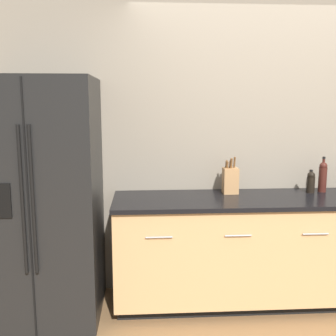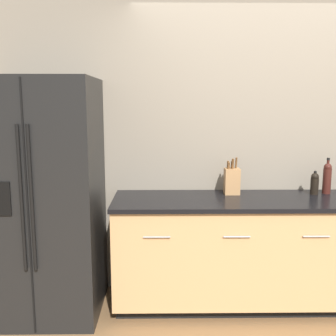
{
  "view_description": "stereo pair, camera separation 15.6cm",
  "coord_description": "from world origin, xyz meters",
  "px_view_note": "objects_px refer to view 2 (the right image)",
  "views": [
    {
      "loc": [
        -1.14,
        -2.2,
        1.69
      ],
      "look_at": [
        -0.94,
        0.88,
        1.17
      ],
      "focal_mm": 42.0,
      "sensor_mm": 36.0,
      "label": 1
    },
    {
      "loc": [
        -0.98,
        -2.21,
        1.69
      ],
      "look_at": [
        -0.94,
        0.88,
        1.17
      ],
      "focal_mm": 42.0,
      "sensor_mm": 36.0,
      "label": 2
    }
  ],
  "objects_px": {
    "wine_bottle": "(327,178)",
    "oil_bottle": "(315,183)",
    "refrigerator": "(44,199)",
    "knife_block": "(232,181)"
  },
  "relations": [
    {
      "from": "refrigerator",
      "to": "knife_block",
      "type": "relative_size",
      "value": 5.98
    },
    {
      "from": "knife_block",
      "to": "oil_bottle",
      "type": "xyz_separation_m",
      "value": [
        0.7,
        -0.02,
        -0.02
      ]
    },
    {
      "from": "refrigerator",
      "to": "wine_bottle",
      "type": "distance_m",
      "value": 2.35
    },
    {
      "from": "knife_block",
      "to": "wine_bottle",
      "type": "xyz_separation_m",
      "value": [
        0.81,
        0.01,
        0.02
      ]
    },
    {
      "from": "refrigerator",
      "to": "oil_bottle",
      "type": "bearing_deg",
      "value": 4.96
    },
    {
      "from": "refrigerator",
      "to": "wine_bottle",
      "type": "bearing_deg",
      "value": 5.48
    },
    {
      "from": "knife_block",
      "to": "wine_bottle",
      "type": "height_order",
      "value": "knife_block"
    },
    {
      "from": "refrigerator",
      "to": "knife_block",
      "type": "height_order",
      "value": "refrigerator"
    },
    {
      "from": "refrigerator",
      "to": "oil_bottle",
      "type": "relative_size",
      "value": 9.42
    },
    {
      "from": "wine_bottle",
      "to": "oil_bottle",
      "type": "xyz_separation_m",
      "value": [
        -0.12,
        -0.03,
        -0.04
      ]
    }
  ]
}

